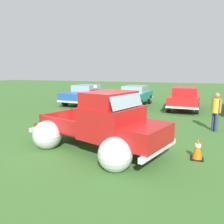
# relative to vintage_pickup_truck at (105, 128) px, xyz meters

# --- Properties ---
(ground_plane) EXTENTS (80.00, 80.00, 0.00)m
(ground_plane) POSITION_rel_vintage_pickup_truck_xyz_m (-0.37, 0.12, -0.76)
(ground_plane) COLOR #3D6B2D
(vintage_pickup_truck) EXTENTS (4.99, 3.81, 1.96)m
(vintage_pickup_truck) POSITION_rel_vintage_pickup_truck_xyz_m (0.00, 0.00, 0.00)
(vintage_pickup_truck) COLOR black
(vintage_pickup_truck) RESTS_ON ground
(show_car_0) EXTENTS (2.16, 4.68, 1.43)m
(show_car_0) POSITION_rel_vintage_pickup_truck_xyz_m (-4.99, 9.01, 0.03)
(show_car_0) COLOR black
(show_car_0) RESTS_ON ground
(show_car_1) EXTENTS (2.03, 4.51, 1.43)m
(show_car_1) POSITION_rel_vintage_pickup_truck_xyz_m (-1.28, 9.34, 0.02)
(show_car_1) COLOR black
(show_car_1) RESTS_ON ground
(show_car_2) EXTENTS (1.99, 4.60, 1.43)m
(show_car_2) POSITION_rel_vintage_pickup_truck_xyz_m (2.17, 8.96, 0.03)
(show_car_2) COLOR black
(show_car_2) RESTS_ON ground
(spectator_0) EXTENTS (0.51, 0.46, 1.75)m
(spectator_0) POSITION_rel_vintage_pickup_truck_xyz_m (-2.37, 4.77, 0.25)
(spectator_0) COLOR #4C4742
(spectator_0) RESTS_ON ground
(spectator_1) EXTENTS (0.48, 0.48, 1.63)m
(spectator_1) POSITION_rel_vintage_pickup_truck_xyz_m (3.52, 3.71, 0.17)
(spectator_1) COLOR navy
(spectator_1) RESTS_ON ground
(lane_cone_0) EXTENTS (0.36, 0.36, 0.63)m
(lane_cone_0) POSITION_rel_vintage_pickup_truck_xyz_m (-2.81, 2.82, -0.45)
(lane_cone_0) COLOR black
(lane_cone_0) RESTS_ON ground
(lane_cone_1) EXTENTS (0.36, 0.36, 0.63)m
(lane_cone_1) POSITION_rel_vintage_pickup_truck_xyz_m (2.75, 0.24, -0.45)
(lane_cone_1) COLOR black
(lane_cone_1) RESTS_ON ground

